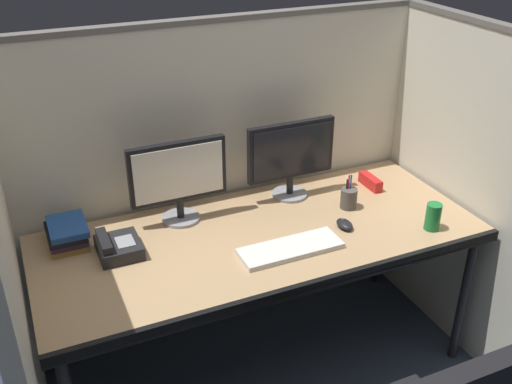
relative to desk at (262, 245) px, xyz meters
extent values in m
cube|color=beige|center=(0.00, 0.46, 0.08)|extent=(2.20, 0.05, 1.55)
cube|color=#605B56|center=(0.00, 0.46, 0.87)|extent=(2.21, 0.06, 0.02)
cube|color=beige|center=(-0.99, -0.09, 0.08)|extent=(0.05, 1.40, 1.55)
cube|color=beige|center=(0.99, -0.09, 0.08)|extent=(0.05, 1.40, 1.55)
cube|color=#605B56|center=(0.99, -0.09, 0.87)|extent=(0.06, 1.41, 0.02)
cube|color=tan|center=(0.00, 0.01, 0.03)|extent=(1.90, 0.80, 0.04)
cube|color=black|center=(0.00, -0.38, 0.03)|extent=(1.90, 0.02, 0.05)
cylinder|color=black|center=(0.89, -0.33, -0.34)|extent=(0.04, 0.04, 0.70)
cylinder|color=black|center=(-0.89, 0.35, -0.34)|extent=(0.04, 0.04, 0.70)
cylinder|color=black|center=(0.89, 0.35, -0.34)|extent=(0.04, 0.04, 0.70)
cylinder|color=gray|center=(-0.28, 0.27, 0.06)|extent=(0.17, 0.17, 0.01)
cylinder|color=black|center=(-0.28, 0.27, 0.11)|extent=(0.03, 0.03, 0.09)
cube|color=black|center=(-0.28, 0.27, 0.29)|extent=(0.43, 0.03, 0.27)
cube|color=silver|center=(-0.28, 0.25, 0.29)|extent=(0.39, 0.01, 0.23)
cylinder|color=gray|center=(0.27, 0.28, 0.06)|extent=(0.17, 0.17, 0.01)
cylinder|color=black|center=(0.27, 0.28, 0.11)|extent=(0.03, 0.03, 0.09)
cube|color=black|center=(0.27, 0.28, 0.29)|extent=(0.43, 0.03, 0.27)
cube|color=black|center=(0.27, 0.26, 0.29)|extent=(0.39, 0.01, 0.23)
cube|color=silver|center=(0.06, -0.15, 0.06)|extent=(0.43, 0.15, 0.02)
ellipsoid|color=black|center=(0.36, -0.09, 0.07)|extent=(0.06, 0.10, 0.03)
cylinder|color=#59595B|center=(0.36, -0.07, 0.08)|extent=(0.01, 0.01, 0.01)
cylinder|color=#197233|center=(0.70, -0.25, 0.11)|extent=(0.07, 0.07, 0.12)
cylinder|color=#4C4742|center=(0.47, 0.06, 0.10)|extent=(0.08, 0.08, 0.09)
cylinder|color=red|center=(0.47, 0.07, 0.13)|extent=(0.01, 0.01, 0.15)
cylinder|color=#263FB2|center=(0.48, 0.07, 0.14)|extent=(0.01, 0.01, 0.15)
cylinder|color=black|center=(0.46, 0.07, 0.13)|extent=(0.01, 0.01, 0.13)
cube|color=olive|center=(-0.77, 0.27, 0.06)|extent=(0.15, 0.21, 0.02)
cube|color=#4C3366|center=(-0.77, 0.28, 0.09)|extent=(0.15, 0.21, 0.03)
cube|color=black|center=(-0.77, 0.26, 0.11)|extent=(0.15, 0.21, 0.02)
cube|color=#1E478C|center=(-0.76, 0.26, 0.13)|extent=(0.15, 0.21, 0.03)
cube|color=black|center=(-0.59, 0.11, 0.08)|extent=(0.17, 0.19, 0.06)
cube|color=black|center=(-0.64, 0.11, 0.12)|extent=(0.04, 0.17, 0.03)
cube|color=gray|center=(-0.56, 0.10, 0.11)|extent=(0.07, 0.09, 0.00)
cube|color=red|center=(0.68, 0.19, 0.08)|extent=(0.04, 0.15, 0.06)
camera|label=1|loc=(-0.89, -1.93, 1.39)|focal=41.20mm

